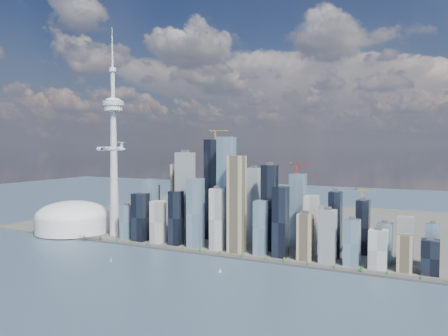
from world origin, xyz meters
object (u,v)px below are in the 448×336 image
at_px(sailboat_west, 111,260).
at_px(sailboat_east, 220,271).
at_px(needle_tower, 114,149).
at_px(dome_stadium, 73,219).
at_px(airplane, 110,148).

xyz_separation_m(sailboat_west, sailboat_east, (242.31, 29.66, -0.10)).
bearing_deg(sailboat_west, needle_tower, 139.37).
distance_m(needle_tower, sailboat_west, 346.21).
bearing_deg(sailboat_east, dome_stadium, 159.32).
bearing_deg(sailboat_east, needle_tower, 152.79).
bearing_deg(sailboat_east, sailboat_west, -177.09).
distance_m(dome_stadium, airplane, 387.66).
relative_size(needle_tower, dome_stadium, 2.75).
distance_m(needle_tower, dome_stadium, 241.40).
relative_size(airplane, sailboat_west, 7.65).
bearing_deg(airplane, sailboat_west, -57.07).
relative_size(dome_stadium, airplane, 2.62).
height_order(dome_stadium, sailboat_west, dome_stadium).
distance_m(dome_stadium, sailboat_west, 356.72).
height_order(dome_stadium, sailboat_east, dome_stadium).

